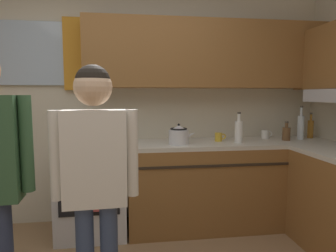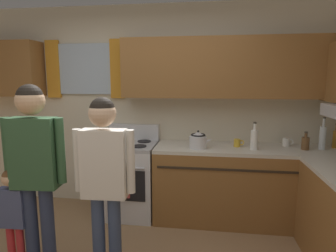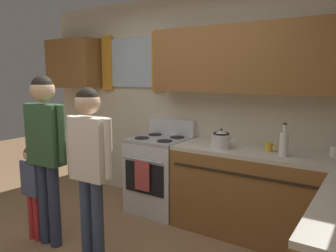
{
  "view_description": "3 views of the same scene",
  "coord_description": "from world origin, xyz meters",
  "px_view_note": "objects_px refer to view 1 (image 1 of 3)",
  "views": [
    {
      "loc": [
        0.13,
        -1.39,
        1.38
      ],
      "look_at": [
        0.4,
        0.58,
        1.17
      ],
      "focal_mm": 31.28,
      "sensor_mm": 36.0,
      "label": 1
    },
    {
      "loc": [
        0.74,
        -1.82,
        1.68
      ],
      "look_at": [
        0.35,
        0.95,
        1.23
      ],
      "focal_mm": 30.92,
      "sensor_mm": 36.0,
      "label": 2
    },
    {
      "loc": [
        1.99,
        -1.64,
        1.65
      ],
      "look_at": [
        0.32,
        0.89,
        1.18
      ],
      "focal_mm": 35.11,
      "sensor_mm": 36.0,
      "label": 3
    }
  ],
  "objects_px": {
    "adult_in_plaid": "(95,168)",
    "mug_mustard_yellow": "(219,137)",
    "stovetop_kettle": "(179,135)",
    "stove_oven": "(93,187)",
    "bottle_squat_brown": "(286,133)",
    "bottle_milk_white": "(239,131)",
    "mug_ceramic_white": "(265,134)",
    "bottle_tall_clear": "(301,127)",
    "bottle_oil_amber": "(310,128)"
  },
  "relations": [
    {
      "from": "bottle_milk_white",
      "to": "mug_mustard_yellow",
      "type": "xyz_separation_m",
      "value": [
        -0.17,
        0.12,
        -0.07
      ]
    },
    {
      "from": "bottle_oil_amber",
      "to": "mug_ceramic_white",
      "type": "distance_m",
      "value": 0.53
    },
    {
      "from": "bottle_squat_brown",
      "to": "mug_ceramic_white",
      "type": "relative_size",
      "value": 1.63
    },
    {
      "from": "mug_mustard_yellow",
      "to": "adult_in_plaid",
      "type": "distance_m",
      "value": 1.73
    },
    {
      "from": "bottle_squat_brown",
      "to": "bottle_milk_white",
      "type": "bearing_deg",
      "value": -171.8
    },
    {
      "from": "adult_in_plaid",
      "to": "bottle_squat_brown",
      "type": "bearing_deg",
      "value": 34.06
    },
    {
      "from": "stove_oven",
      "to": "bottle_milk_white",
      "type": "xyz_separation_m",
      "value": [
        1.47,
        -0.1,
        0.55
      ]
    },
    {
      "from": "stove_oven",
      "to": "mug_ceramic_white",
      "type": "relative_size",
      "value": 8.76
    },
    {
      "from": "bottle_tall_clear",
      "to": "adult_in_plaid",
      "type": "bearing_deg",
      "value": -147.61
    },
    {
      "from": "bottle_milk_white",
      "to": "adult_in_plaid",
      "type": "xyz_separation_m",
      "value": [
        -1.3,
        -1.18,
        -0.04
      ]
    },
    {
      "from": "bottle_oil_amber",
      "to": "mug_mustard_yellow",
      "type": "xyz_separation_m",
      "value": [
        -1.1,
        -0.09,
        -0.06
      ]
    },
    {
      "from": "mug_ceramic_white",
      "to": "stovetop_kettle",
      "type": "xyz_separation_m",
      "value": [
        -1.03,
        -0.25,
        0.05
      ]
    },
    {
      "from": "bottle_oil_amber",
      "to": "stovetop_kettle",
      "type": "height_order",
      "value": "bottle_oil_amber"
    },
    {
      "from": "stove_oven",
      "to": "mug_ceramic_white",
      "type": "xyz_separation_m",
      "value": [
        1.88,
        0.13,
        0.48
      ]
    },
    {
      "from": "bottle_tall_clear",
      "to": "stovetop_kettle",
      "type": "xyz_separation_m",
      "value": [
        -1.38,
        -0.14,
        -0.05
      ]
    },
    {
      "from": "bottle_squat_brown",
      "to": "bottle_milk_white",
      "type": "height_order",
      "value": "bottle_milk_white"
    },
    {
      "from": "bottle_oil_amber",
      "to": "mug_ceramic_white",
      "type": "height_order",
      "value": "bottle_oil_amber"
    },
    {
      "from": "bottle_oil_amber",
      "to": "mug_mustard_yellow",
      "type": "height_order",
      "value": "bottle_oil_amber"
    },
    {
      "from": "stove_oven",
      "to": "bottle_tall_clear",
      "type": "relative_size",
      "value": 3.0
    },
    {
      "from": "adult_in_plaid",
      "to": "stovetop_kettle",
      "type": "bearing_deg",
      "value": 59.66
    },
    {
      "from": "adult_in_plaid",
      "to": "bottle_tall_clear",
      "type": "bearing_deg",
      "value": 32.39
    },
    {
      "from": "bottle_milk_white",
      "to": "mug_mustard_yellow",
      "type": "bearing_deg",
      "value": 144.64
    },
    {
      "from": "mug_ceramic_white",
      "to": "adult_in_plaid",
      "type": "xyz_separation_m",
      "value": [
        -1.71,
        -1.42,
        0.03
      ]
    },
    {
      "from": "bottle_squat_brown",
      "to": "adult_in_plaid",
      "type": "xyz_separation_m",
      "value": [
        -1.87,
        -1.27,
        -0.0
      ]
    },
    {
      "from": "bottle_oil_amber",
      "to": "adult_in_plaid",
      "type": "xyz_separation_m",
      "value": [
        -2.24,
        -1.39,
        -0.03
      ]
    },
    {
      "from": "bottle_squat_brown",
      "to": "mug_ceramic_white",
      "type": "xyz_separation_m",
      "value": [
        -0.16,
        0.15,
        -0.03
      ]
    },
    {
      "from": "bottle_tall_clear",
      "to": "bottle_oil_amber",
      "type": "bearing_deg",
      "value": 25.25
    },
    {
      "from": "stove_oven",
      "to": "mug_mustard_yellow",
      "type": "distance_m",
      "value": 1.39
    },
    {
      "from": "mug_mustard_yellow",
      "to": "stovetop_kettle",
      "type": "distance_m",
      "value": 0.48
    },
    {
      "from": "bottle_oil_amber",
      "to": "stovetop_kettle",
      "type": "bearing_deg",
      "value": -171.77
    },
    {
      "from": "bottle_oil_amber",
      "to": "bottle_squat_brown",
      "type": "xyz_separation_m",
      "value": [
        -0.36,
        -0.12,
        -0.03
      ]
    },
    {
      "from": "mug_ceramic_white",
      "to": "mug_mustard_yellow",
      "type": "relative_size",
      "value": 1.04
    },
    {
      "from": "bottle_oil_amber",
      "to": "adult_in_plaid",
      "type": "distance_m",
      "value": 2.63
    },
    {
      "from": "bottle_oil_amber",
      "to": "bottle_squat_brown",
      "type": "height_order",
      "value": "bottle_oil_amber"
    },
    {
      "from": "bottle_squat_brown",
      "to": "bottle_milk_white",
      "type": "relative_size",
      "value": 0.65
    },
    {
      "from": "mug_ceramic_white",
      "to": "adult_in_plaid",
      "type": "bearing_deg",
      "value": -140.35
    },
    {
      "from": "mug_mustard_yellow",
      "to": "bottle_milk_white",
      "type": "bearing_deg",
      "value": -35.36
    },
    {
      "from": "stove_oven",
      "to": "mug_ceramic_white",
      "type": "distance_m",
      "value": 1.95
    },
    {
      "from": "mug_mustard_yellow",
      "to": "stovetop_kettle",
      "type": "height_order",
      "value": "stovetop_kettle"
    },
    {
      "from": "adult_in_plaid",
      "to": "mug_mustard_yellow",
      "type": "bearing_deg",
      "value": 48.95
    },
    {
      "from": "bottle_squat_brown",
      "to": "bottle_tall_clear",
      "type": "height_order",
      "value": "bottle_tall_clear"
    },
    {
      "from": "bottle_oil_amber",
      "to": "mug_mustard_yellow",
      "type": "distance_m",
      "value": 1.11
    },
    {
      "from": "mug_ceramic_white",
      "to": "stovetop_kettle",
      "type": "height_order",
      "value": "stovetop_kettle"
    },
    {
      "from": "bottle_milk_white",
      "to": "mug_ceramic_white",
      "type": "relative_size",
      "value": 2.49
    },
    {
      "from": "bottle_oil_amber",
      "to": "stovetop_kettle",
      "type": "relative_size",
      "value": 1.04
    },
    {
      "from": "bottle_milk_white",
      "to": "mug_mustard_yellow",
      "type": "relative_size",
      "value": 2.6
    },
    {
      "from": "stovetop_kettle",
      "to": "bottle_squat_brown",
      "type": "bearing_deg",
      "value": 4.82
    },
    {
      "from": "stovetop_kettle",
      "to": "adult_in_plaid",
      "type": "xyz_separation_m",
      "value": [
        -0.68,
        -1.17,
        -0.02
      ]
    },
    {
      "from": "mug_mustard_yellow",
      "to": "mug_ceramic_white",
      "type": "bearing_deg",
      "value": 11.2
    },
    {
      "from": "bottle_milk_white",
      "to": "bottle_tall_clear",
      "type": "distance_m",
      "value": 0.77
    }
  ]
}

